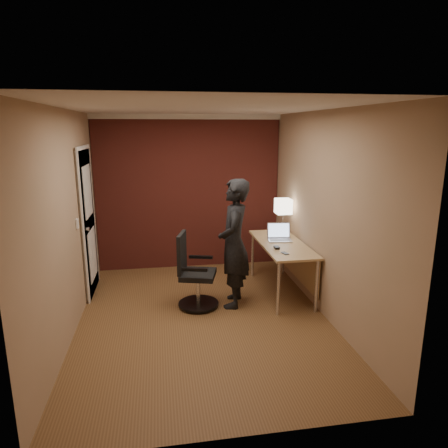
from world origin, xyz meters
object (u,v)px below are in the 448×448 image
at_px(mouse, 277,248).
at_px(desk_lamp, 283,207).
at_px(person, 234,244).
at_px(office_chair, 193,275).
at_px(laptop, 279,235).
at_px(desk, 287,251).
at_px(phone, 285,253).

bearing_deg(mouse, desk_lamp, 67.61).
distance_m(desk_lamp, person, 1.21).
bearing_deg(office_chair, mouse, 0.73).
bearing_deg(laptop, person, -148.51).
bearing_deg(laptop, desk, -69.89).
bearing_deg(phone, mouse, 85.67).
bearing_deg(desk_lamp, person, -139.62).
relative_size(desk_lamp, laptop, 1.49).
bearing_deg(office_chair, desk, 11.40).
bearing_deg(office_chair, person, -1.75).
distance_m(office_chair, person, 0.67).
distance_m(mouse, office_chair, 1.16).
bearing_deg(office_chair, laptop, 19.07).
xyz_separation_m(desk, office_chair, (-1.34, -0.27, -0.17)).
distance_m(laptop, office_chair, 1.40).
height_order(desk_lamp, person, person).
distance_m(mouse, person, 0.59).
distance_m(desk, office_chair, 1.38).
relative_size(mouse, phone, 0.87).
height_order(desk_lamp, phone, desk_lamp).
relative_size(desk_lamp, phone, 4.65).
bearing_deg(mouse, person, -176.54).
bearing_deg(mouse, office_chair, -178.79).
height_order(desk, phone, phone).
bearing_deg(desk, laptop, 110.11).
distance_m(desk, person, 0.89).
height_order(laptop, mouse, laptop).
distance_m(desk, laptop, 0.26).
relative_size(desk_lamp, mouse, 5.35).
bearing_deg(phone, person, 147.65).
distance_m(laptop, phone, 0.66).
xyz_separation_m(mouse, office_chair, (-1.11, -0.01, -0.32)).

